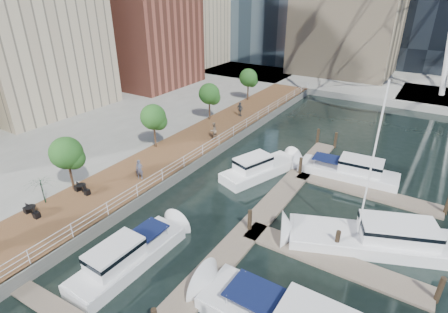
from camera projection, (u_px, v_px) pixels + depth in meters
ground at (142, 285)px, 20.90m from camera, size 520.00×520.00×0.00m
boardwalk at (180, 153)px, 36.40m from camera, size 6.00×60.00×1.00m
seawall at (204, 160)px, 34.97m from camera, size 0.25×60.00×1.00m
land_inland at (30, 109)px, 49.33m from camera, size 48.00×90.00×1.00m
land_far at (399, 48)px, 98.32m from camera, size 200.00×114.00×1.00m
railing at (203, 150)px, 34.57m from camera, size 0.10×60.00×1.05m
floating_docks at (325, 234)px, 24.47m from camera, size 16.00×34.00×2.60m
midrise_condos at (95, 7)px, 51.51m from camera, size 19.00×67.00×28.00m
street_trees at (153, 117)px, 35.13m from camera, size 2.60×42.60×4.60m
cafe_tables at (7, 227)px, 23.75m from camera, size 2.50×13.70×0.74m
pedestrian_near at (139, 169)px, 30.14m from camera, size 0.77×0.67×1.77m
pedestrian_mid at (213, 130)px, 38.28m from camera, size 0.91×1.04×1.82m
pedestrian_far at (240, 109)px, 44.93m from camera, size 1.14×0.66×1.83m
moored_yachts at (350, 242)px, 24.47m from camera, size 23.79×28.86×11.50m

